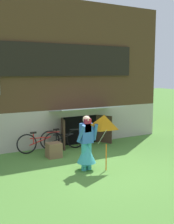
{
  "coord_description": "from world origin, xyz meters",
  "views": [
    {
      "loc": [
        -4.28,
        -6.53,
        2.69
      ],
      "look_at": [
        0.11,
        1.3,
        1.45
      ],
      "focal_mm": 46.8,
      "sensor_mm": 36.0,
      "label": 1
    }
  ],
  "objects_px": {
    "person": "(87,148)",
    "kite": "(104,128)",
    "bicycle_red": "(40,142)",
    "wooden_crate": "(54,150)",
    "bicycle_black": "(63,139)"
  },
  "relations": [
    {
      "from": "kite",
      "to": "bicycle_black",
      "type": "distance_m",
      "value": 2.93
    },
    {
      "from": "bicycle_black",
      "to": "bicycle_red",
      "type": "height_order",
      "value": "bicycle_black"
    },
    {
      "from": "person",
      "to": "bicycle_black",
      "type": "relative_size",
      "value": 0.96
    },
    {
      "from": "person",
      "to": "bicycle_red",
      "type": "xyz_separation_m",
      "value": [
        -0.5,
        2.29,
        -0.28
      ]
    },
    {
      "from": "bicycle_black",
      "to": "wooden_crate",
      "type": "bearing_deg",
      "value": -117.19
    },
    {
      "from": "wooden_crate",
      "to": "kite",
      "type": "bearing_deg",
      "value": -73.26
    },
    {
      "from": "person",
      "to": "bicycle_black",
      "type": "distance_m",
      "value": 2.39
    },
    {
      "from": "person",
      "to": "kite",
      "type": "distance_m",
      "value": 0.79
    },
    {
      "from": "kite",
      "to": "bicycle_black",
      "type": "xyz_separation_m",
      "value": [
        0.08,
        2.8,
        -0.86
      ]
    },
    {
      "from": "wooden_crate",
      "to": "bicycle_red",
      "type": "bearing_deg",
      "value": 103.45
    },
    {
      "from": "person",
      "to": "kite",
      "type": "xyz_separation_m",
      "value": [
        0.28,
        -0.45,
        0.59
      ]
    },
    {
      "from": "bicycle_black",
      "to": "person",
      "type": "bearing_deg",
      "value": -85.5
    },
    {
      "from": "person",
      "to": "bicycle_black",
      "type": "bearing_deg",
      "value": 90.25
    },
    {
      "from": "bicycle_red",
      "to": "wooden_crate",
      "type": "xyz_separation_m",
      "value": [
        0.18,
        -0.74,
        -0.11
      ]
    },
    {
      "from": "bicycle_black",
      "to": "wooden_crate",
      "type": "relative_size",
      "value": 3.33
    }
  ]
}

